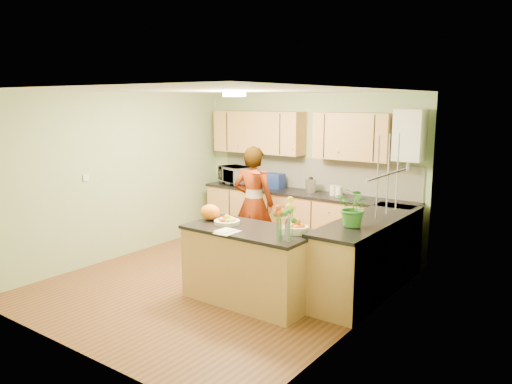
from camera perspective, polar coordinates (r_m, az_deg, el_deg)
The scene contains 28 objects.
floor at distance 6.75m, azimuth -3.93°, elevation -10.25°, with size 4.50×4.50×0.00m, color #583419.
ceiling at distance 6.32m, azimuth -4.22°, elevation 11.49°, with size 4.00×4.50×0.02m, color silver.
wall_back at distance 8.24m, azimuth 6.05°, elevation 2.48°, with size 4.00×0.02×2.50m, color #91AC7B.
wall_front at distance 4.95m, azimuth -21.10°, elevation -3.46°, with size 4.00×0.02×2.50m, color #91AC7B.
wall_left at distance 7.84m, azimuth -15.34°, elevation 1.76°, with size 0.02×4.50×2.50m, color #91AC7B.
wall_right at distance 5.37m, azimuth 12.50°, elevation -1.95°, with size 0.02×4.50×2.50m, color #91AC7B.
back_counter at distance 8.08m, azimuth 5.49°, elevation -3.29°, with size 3.64×0.62×0.94m.
right_counter at distance 6.44m, azimuth 12.83°, elevation -7.07°, with size 0.62×2.24×0.94m.
splashback at distance 8.19m, azimuth 6.60°, elevation 2.06°, with size 3.60×0.02×0.52m, color white.
upper_cabinets at distance 8.13m, azimuth 4.45°, elevation 6.65°, with size 3.20×0.34×0.70m.
boiler at distance 7.33m, azimuth 17.15°, elevation 6.19°, with size 0.40×0.30×0.86m.
window_right at distance 5.87m, azimuth 14.91°, elevation 1.96°, with size 0.01×1.30×1.05m.
light_switch at distance 7.46m, azimuth -18.87°, elevation 1.54°, with size 0.02×0.09×0.09m, color silver.
ceiling_lamp at distance 6.55m, azimuth -2.49°, elevation 11.13°, with size 0.30×0.30×0.07m.
peninsula_island at distance 6.01m, azimuth -0.67°, elevation -8.30°, with size 1.56×0.80×0.90m.
fruit_dish at distance 6.08m, azimuth -3.33°, elevation -3.27°, with size 0.31×0.31×0.11m.
orange_bowl at distance 5.69m, azimuth 4.69°, elevation -4.03°, with size 0.27×0.27×0.16m.
flower_vase at distance 5.32m, azimuth 3.34°, elevation -1.85°, with size 0.29×0.29×0.53m.
orange_bag at distance 6.30m, azimuth -5.24°, elevation -2.30°, with size 0.26×0.22×0.20m, color orange.
papers at distance 5.71m, azimuth -3.29°, elevation -4.58°, with size 0.20×0.28×0.01m, color white.
violinist at distance 7.46m, azimuth -0.27°, elevation -1.32°, with size 0.63×0.41×1.72m, color #E2AA8A.
violin at distance 7.08m, azimuth -0.03°, elevation 2.29°, with size 0.55×0.22×0.11m, color #571705, non-canonical shape.
microwave at distance 8.71m, azimuth -2.40°, elevation 1.92°, with size 0.56×0.38×0.31m, color silver.
blue_box at distance 8.31m, azimuth 2.10°, elevation 1.28°, with size 0.30×0.22×0.24m, color navy.
kettle at distance 7.93m, azimuth 6.26°, elevation 0.78°, with size 0.16×0.16×0.30m.
jar_cream at distance 7.75m, azimuth 8.82°, elevation 0.19°, with size 0.10×0.10×0.16m, color beige.
jar_white at distance 7.63m, azimuth 9.46°, elevation 0.04°, with size 0.11×0.11×0.17m, color silver.
potted_plant at distance 5.83m, azimuth 11.19°, elevation -1.72°, with size 0.42×0.36×0.47m, color #317928.
Camera 1 is at (4.07, -4.83, 2.37)m, focal length 35.00 mm.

